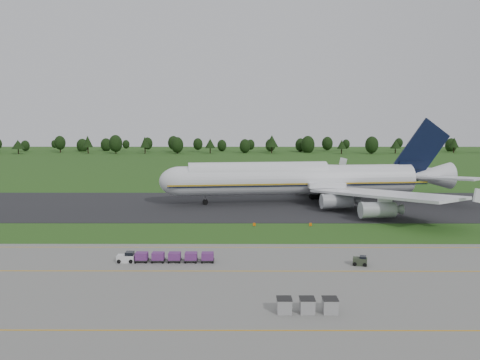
{
  "coord_description": "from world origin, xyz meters",
  "views": [
    {
      "loc": [
        -0.8,
        -82.71,
        19.91
      ],
      "look_at": [
        -1.06,
        2.0,
        9.41
      ],
      "focal_mm": 35.0,
      "sensor_mm": 36.0,
      "label": 1
    }
  ],
  "objects_px": {
    "baggage_train": "(164,257)",
    "utility_cart": "(360,262)",
    "edge_markers": "(282,225)",
    "uld_row": "(307,305)",
    "aircraft": "(303,179)"
  },
  "relations": [
    {
      "from": "baggage_train",
      "to": "utility_cart",
      "type": "height_order",
      "value": "baggage_train"
    },
    {
      "from": "baggage_train",
      "to": "utility_cart",
      "type": "xyz_separation_m",
      "value": [
        27.56,
        -1.36,
        -0.24
      ]
    },
    {
      "from": "baggage_train",
      "to": "edge_markers",
      "type": "distance_m",
      "value": 30.34
    },
    {
      "from": "uld_row",
      "to": "aircraft",
      "type": "bearing_deg",
      "value": 82.9
    },
    {
      "from": "uld_row",
      "to": "edge_markers",
      "type": "relative_size",
      "value": 0.56
    },
    {
      "from": "aircraft",
      "to": "edge_markers",
      "type": "height_order",
      "value": "aircraft"
    },
    {
      "from": "uld_row",
      "to": "utility_cart",
      "type": "bearing_deg",
      "value": 59.48
    },
    {
      "from": "aircraft",
      "to": "uld_row",
      "type": "bearing_deg",
      "value": -97.1
    },
    {
      "from": "edge_markers",
      "to": "aircraft",
      "type": "bearing_deg",
      "value": 74.28
    },
    {
      "from": "uld_row",
      "to": "baggage_train",
      "type": "bearing_deg",
      "value": 135.19
    },
    {
      "from": "aircraft",
      "to": "edge_markers",
      "type": "xyz_separation_m",
      "value": [
        -7.43,
        -26.38,
        -5.72
      ]
    },
    {
      "from": "utility_cart",
      "to": "uld_row",
      "type": "height_order",
      "value": "uld_row"
    },
    {
      "from": "utility_cart",
      "to": "uld_row",
      "type": "xyz_separation_m",
      "value": [
        -9.68,
        -16.41,
        0.28
      ]
    },
    {
      "from": "baggage_train",
      "to": "edge_markers",
      "type": "bearing_deg",
      "value": 51.41
    },
    {
      "from": "aircraft",
      "to": "uld_row",
      "type": "xyz_separation_m",
      "value": [
        -8.46,
        -67.86,
        -5.14
      ]
    }
  ]
}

